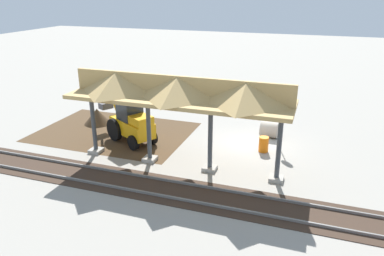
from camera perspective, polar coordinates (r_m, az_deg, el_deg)
ground_plane at (r=23.18m, az=9.02°, el=-2.46°), size 120.00×120.00×0.00m
dirt_work_zone at (r=25.37m, az=-11.73°, el=-0.58°), size 9.89×7.00×0.01m
platform_canopy at (r=18.84m, az=-2.14°, el=5.74°), size 11.55×3.20×4.90m
rail_tracks at (r=17.24m, az=4.73°, el=-10.77°), size 60.00×2.58×0.15m
stop_sign at (r=22.28m, az=13.57°, el=1.30°), size 0.67×0.41×2.54m
backhoe at (r=23.26m, az=-9.32°, el=0.95°), size 4.94×3.51×2.82m
dirt_mound at (r=27.20m, az=-14.13°, el=0.67°), size 3.80×3.80×2.19m
concrete_pipe at (r=24.34m, az=11.70°, el=-0.23°), size 1.14×1.08×1.01m
traffic_barrel at (r=22.14m, az=10.86°, el=-2.45°), size 0.56×0.56×0.90m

